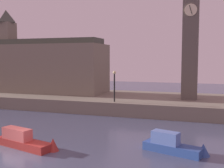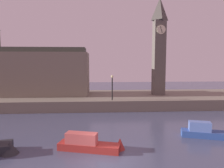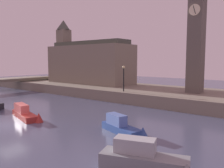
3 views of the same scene
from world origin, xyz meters
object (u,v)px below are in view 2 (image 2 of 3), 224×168
Objects in this scene: streetlamp at (112,84)px; boat_dinghy_red at (94,144)px; parliament_hall at (34,71)px; boat_tour_blue at (208,132)px; clock_tower at (159,45)px.

streetlamp is 0.64× the size of boat_dinghy_red.
parliament_hall is 21.97m from boat_dinghy_red.
streetlamp is at bearing 125.95° from boat_tour_blue.
clock_tower is at bearing 90.15° from boat_tour_blue.
streetlamp reaches higher than boat_dinghy_red.
clock_tower reaches higher than parliament_hall.
boat_tour_blue is at bearing 12.24° from boat_dinghy_red.
boat_tour_blue is (20.18, -16.72, -4.84)m from parliament_hall.
clock_tower reaches higher than streetlamp.
boat_dinghy_red is (10.08, -18.91, -4.85)m from parliament_hall.
parliament_hall is at bearing 140.36° from boat_tour_blue.
boat_tour_blue reaches higher than boat_dinghy_red.
boat_tour_blue is (0.04, -15.67, -9.01)m from clock_tower.
parliament_hall is at bearing 154.60° from streetlamp.
parliament_hall is 13.70m from streetlamp.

